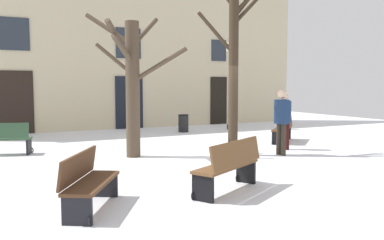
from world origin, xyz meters
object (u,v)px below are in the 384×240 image
at_px(litter_bin, 183,123).
at_px(person_by_shop_door, 282,119).
at_px(bench_facing_shops, 284,129).
at_px(bench_near_lamp, 229,165).
at_px(bench_far_corner, 89,181).
at_px(streetlamp, 230,76).
at_px(tree_near_facade, 234,62).
at_px(tree_foreground, 132,81).
at_px(person_strolling, 284,118).

height_order(litter_bin, person_by_shop_door, person_by_shop_door).
distance_m(bench_facing_shops, bench_near_lamp, 6.99).
height_order(bench_far_corner, person_by_shop_door, person_by_shop_door).
height_order(bench_near_lamp, person_by_shop_door, person_by_shop_door).
xyz_separation_m(litter_bin, bench_facing_shops, (1.88, -4.21, 0.09)).
xyz_separation_m(streetlamp, bench_facing_shops, (-0.42, -4.24, -1.92)).
bearing_deg(bench_facing_shops, litter_bin, -107.57).
relative_size(litter_bin, bench_far_corner, 0.46).
distance_m(litter_bin, bench_far_corner, 10.57).
bearing_deg(tree_near_facade, bench_far_corner, -145.87).
distance_m(tree_foreground, bench_facing_shops, 5.86).
xyz_separation_m(bench_near_lamp, person_by_shop_door, (3.36, 2.67, 0.54)).
relative_size(litter_bin, person_strolling, 0.42).
bearing_deg(streetlamp, person_strolling, -105.05).
xyz_separation_m(bench_far_corner, person_strolling, (6.59, 3.29, 0.53)).
xyz_separation_m(streetlamp, person_by_shop_door, (-2.20, -6.31, -1.34)).
relative_size(litter_bin, bench_near_lamp, 0.42).
distance_m(tree_near_facade, litter_bin, 6.19).
bearing_deg(bench_facing_shops, tree_foreground, -36.79).
distance_m(tree_near_facade, person_strolling, 2.50).
xyz_separation_m(streetlamp, person_strolling, (-1.50, -5.59, -1.40)).
xyz_separation_m(person_by_shop_door, person_strolling, (0.70, 0.72, -0.06)).
height_order(tree_foreground, bench_facing_shops, tree_foreground).
relative_size(tree_foreground, bench_far_corner, 2.45).
relative_size(streetlamp, bench_facing_shops, 2.47).
xyz_separation_m(tree_near_facade, litter_bin, (1.10, 5.66, -2.24)).
xyz_separation_m(tree_foreground, person_by_shop_door, (3.83, -1.59, -1.04)).
height_order(tree_foreground, streetlamp, tree_foreground).
height_order(bench_facing_shops, person_strolling, person_strolling).
bearing_deg(tree_near_facade, tree_foreground, 159.71).
distance_m(litter_bin, bench_facing_shops, 4.61).
distance_m(bench_facing_shops, bench_far_corner, 8.97).
distance_m(streetlamp, bench_facing_shops, 4.68).
height_order(tree_near_facade, bench_far_corner, tree_near_facade).
bearing_deg(litter_bin, bench_far_corner, -123.24).
bearing_deg(bench_near_lamp, bench_facing_shops, -166.16).
xyz_separation_m(tree_near_facade, streetlamp, (3.40, 5.70, -0.23)).
bearing_deg(tree_foreground, tree_near_facade, -20.29).
bearing_deg(person_by_shop_door, bench_facing_shops, 132.88).
bearing_deg(tree_foreground, bench_facing_shops, 4.86).
xyz_separation_m(litter_bin, person_strolling, (0.80, -5.55, 0.61)).
xyz_separation_m(bench_far_corner, bench_near_lamp, (2.54, -0.10, 0.04)).
xyz_separation_m(tree_foreground, bench_facing_shops, (5.61, 0.48, -1.61)).
bearing_deg(person_strolling, bench_far_corner, -106.80).
bearing_deg(tree_foreground, streetlamp, 38.06).
bearing_deg(bench_facing_shops, bench_near_lamp, 1.00).
relative_size(tree_near_facade, bench_far_corner, 3.32).
bearing_deg(bench_far_corner, streetlamp, -12.59).
bearing_deg(bench_far_corner, person_strolling, -33.71).
xyz_separation_m(tree_near_facade, bench_far_corner, (-4.70, -3.18, -2.16)).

